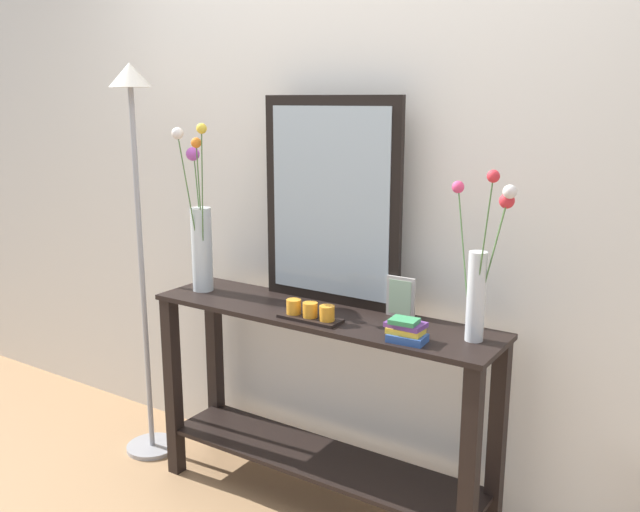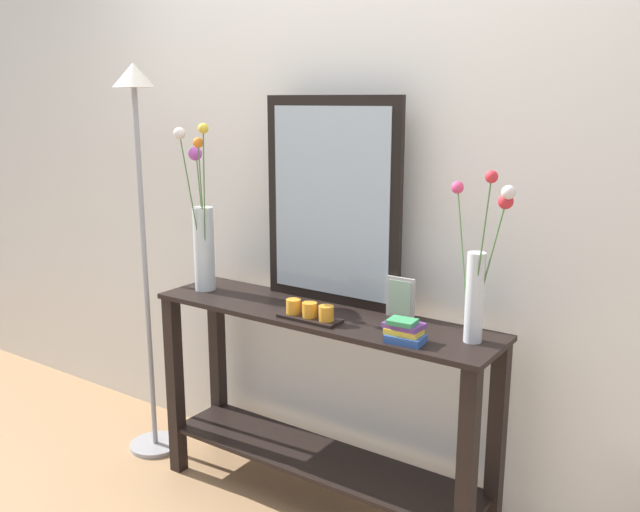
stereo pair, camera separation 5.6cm
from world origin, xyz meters
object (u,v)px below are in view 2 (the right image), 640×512
console_table (320,392)px  book_stack (404,331)px  tall_vase_left (203,235)px  vase_right (479,273)px  floor_lamp (141,199)px  mirror_leaning (332,202)px  picture_frame_small (400,297)px  candle_tray (310,313)px

console_table → book_stack: 0.56m
tall_vase_left → console_table: bearing=1.5°
vase_right → floor_lamp: 1.54m
console_table → mirror_leaning: 0.75m
tall_vase_left → picture_frame_small: tall_vase_left is taller
tall_vase_left → candle_tray: bearing=-7.5°
book_stack → candle_tray: bearing=178.6°
console_table → mirror_leaning: bearing=106.5°
console_table → picture_frame_small: size_ratio=9.22×
tall_vase_left → book_stack: size_ratio=4.91×
tall_vase_left → book_stack: (1.01, -0.09, -0.20)m
tall_vase_left → vase_right: size_ratio=1.21×
vase_right → book_stack: 0.31m
console_table → candle_tray: bearing=-78.9°
mirror_leaning → book_stack: mirror_leaning is taller
picture_frame_small → floor_lamp: (-1.20, -0.18, 0.30)m
vase_right → picture_frame_small: size_ratio=3.79×
console_table → floor_lamp: (-0.92, -0.06, 0.70)m
vase_right → picture_frame_small: vase_right is taller
candle_tray → floor_lamp: (-0.94, 0.04, 0.35)m
mirror_leaning → candle_tray: mirror_leaning is taller
tall_vase_left → floor_lamp: (-0.33, -0.04, 0.13)m
console_table → picture_frame_small: (0.28, 0.12, 0.41)m
floor_lamp → picture_frame_small: bearing=8.5°
mirror_leaning → tall_vase_left: (-0.55, -0.16, -0.17)m
vase_right → book_stack: (-0.20, -0.14, -0.20)m
book_stack → mirror_leaning: bearing=151.6°
mirror_leaning → candle_tray: bearing=-75.6°
mirror_leaning → vase_right: (0.66, -0.11, -0.17)m
console_table → mirror_leaning: (-0.04, 0.14, 0.74)m
candle_tray → book_stack: size_ratio=1.69×
floor_lamp → candle_tray: bearing=-2.4°
tall_vase_left → picture_frame_small: size_ratio=4.59×
candle_tray → picture_frame_small: picture_frame_small is taller
vase_right → picture_frame_small: bearing=165.0°
vase_right → mirror_leaning: bearing=170.5°
mirror_leaning → console_table: bearing=-73.5°
vase_right → console_table: bearing=-176.9°
mirror_leaning → picture_frame_small: bearing=-3.5°
tall_vase_left → floor_lamp: size_ratio=0.40×
tall_vase_left → picture_frame_small: 0.90m
console_table → floor_lamp: bearing=-176.5°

